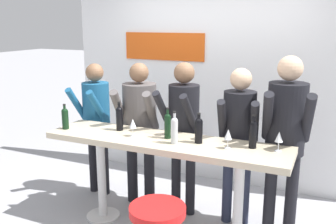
# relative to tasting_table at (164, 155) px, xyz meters

# --- Properties ---
(back_wall) EXTENTS (3.98, 0.12, 2.58)m
(back_wall) POSITION_rel_tasting_table_xyz_m (-0.01, 1.53, 0.47)
(back_wall) COLOR white
(back_wall) RESTS_ON ground_plane
(tasting_table) EXTENTS (2.38, 0.57, 0.98)m
(tasting_table) POSITION_rel_tasting_table_xyz_m (0.00, 0.00, 0.00)
(tasting_table) COLOR beige
(tasting_table) RESTS_ON ground_plane
(person_far_left) EXTENTS (0.40, 0.51, 1.61)m
(person_far_left) POSITION_rel_tasting_table_xyz_m (-1.12, 0.49, 0.17)
(person_far_left) COLOR black
(person_far_left) RESTS_ON ground_plane
(person_left) EXTENTS (0.51, 0.59, 1.64)m
(person_left) POSITION_rel_tasting_table_xyz_m (-0.53, 0.48, 0.18)
(person_left) COLOR black
(person_left) RESTS_ON ground_plane
(person_center_left) EXTENTS (0.43, 0.54, 1.68)m
(person_center_left) POSITION_rel_tasting_table_xyz_m (0.01, 0.46, 0.22)
(person_center_left) COLOR black
(person_center_left) RESTS_ON ground_plane
(person_center) EXTENTS (0.44, 0.55, 1.64)m
(person_center) POSITION_rel_tasting_table_xyz_m (0.60, 0.47, 0.20)
(person_center) COLOR #23283D
(person_center) RESTS_ON ground_plane
(person_center_right) EXTENTS (0.49, 0.60, 1.78)m
(person_center_right) POSITION_rel_tasting_table_xyz_m (1.05, 0.44, 0.28)
(person_center_right) COLOR black
(person_center_right) RESTS_ON ground_plane
(wine_bottle_0) EXTENTS (0.07, 0.07, 0.31)m
(wine_bottle_0) POSITION_rel_tasting_table_xyz_m (0.82, 0.10, 0.30)
(wine_bottle_0) COLOR black
(wine_bottle_0) RESTS_ON tasting_table
(wine_bottle_1) EXTENTS (0.06, 0.06, 0.30)m
(wine_bottle_1) POSITION_rel_tasting_table_xyz_m (0.01, 0.04, 0.29)
(wine_bottle_1) COLOR black
(wine_bottle_1) RESTS_ON tasting_table
(wine_bottle_2) EXTENTS (0.07, 0.07, 0.31)m
(wine_bottle_2) POSITION_rel_tasting_table_xyz_m (0.14, -0.08, 0.29)
(wine_bottle_2) COLOR #B7BCC1
(wine_bottle_2) RESTS_ON tasting_table
(wine_bottle_3) EXTENTS (0.07, 0.07, 0.30)m
(wine_bottle_3) POSITION_rel_tasting_table_xyz_m (-0.55, 0.09, 0.29)
(wine_bottle_3) COLOR black
(wine_bottle_3) RESTS_ON tasting_table
(wine_bottle_4) EXTENTS (0.07, 0.07, 0.29)m
(wine_bottle_4) POSITION_rel_tasting_table_xyz_m (0.33, 0.03, 0.29)
(wine_bottle_4) COLOR black
(wine_bottle_4) RESTS_ON tasting_table
(wine_bottle_5) EXTENTS (0.07, 0.07, 0.27)m
(wine_bottle_5) POSITION_rel_tasting_table_xyz_m (-1.09, -0.10, 0.28)
(wine_bottle_5) COLOR black
(wine_bottle_5) RESTS_ON tasting_table
(wine_glass_0) EXTENTS (0.07, 0.07, 0.18)m
(wine_glass_0) POSITION_rel_tasting_table_xyz_m (-0.32, -0.04, 0.28)
(wine_glass_0) COLOR silver
(wine_glass_0) RESTS_ON tasting_table
(wine_glass_1) EXTENTS (0.07, 0.07, 0.18)m
(wine_glass_1) POSITION_rel_tasting_table_xyz_m (1.04, 0.10, 0.28)
(wine_glass_1) COLOR silver
(wine_glass_1) RESTS_ON tasting_table
(wine_glass_2) EXTENTS (0.07, 0.07, 0.18)m
(wine_glass_2) POSITION_rel_tasting_table_xyz_m (0.62, -0.01, 0.28)
(wine_glass_2) COLOR silver
(wine_glass_2) RESTS_ON tasting_table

